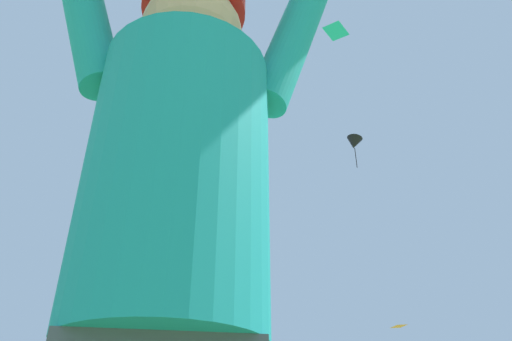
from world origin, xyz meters
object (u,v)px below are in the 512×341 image
object	(u,v)px
kite_flyer_person	(169,272)
distant_kite_yellow_high_right	(161,238)
distant_kite_orange_far_center	(399,326)
distant_kite_green_mid_right	(136,304)
distant_kite_black_high_left	(354,143)
distant_kite_teal_low_right	(336,30)

from	to	relation	value
kite_flyer_person	distant_kite_yellow_high_right	bearing A→B (deg)	105.27
distant_kite_orange_far_center	distant_kite_green_mid_right	distance (m)	15.01
distant_kite_yellow_high_right	distant_kite_black_high_left	xyz separation A→B (m)	(9.66, 3.96, 7.36)
distant_kite_black_high_left	distant_kite_green_mid_right	xyz separation A→B (m)	(-10.03, -5.16, -10.61)
distant_kite_teal_low_right	distant_kite_yellow_high_right	bearing A→B (deg)	149.42
distant_kite_orange_far_center	distant_kite_black_high_left	distance (m)	10.37
distant_kite_orange_far_center	kite_flyer_person	bearing A→B (deg)	-103.21
kite_flyer_person	distant_kite_orange_far_center	world-z (taller)	distant_kite_orange_far_center
kite_flyer_person	distant_kite_black_high_left	bearing A→B (deg)	79.06
distant_kite_teal_low_right	distant_kite_orange_far_center	xyz separation A→B (m)	(3.58, 12.55, -9.47)
kite_flyer_person	distant_kite_black_high_left	size ratio (longest dim) A/B	0.91
kite_flyer_person	distant_kite_orange_far_center	size ratio (longest dim) A/B	2.04
distant_kite_black_high_left	kite_flyer_person	bearing A→B (deg)	-100.94
distant_kite_green_mid_right	kite_flyer_person	bearing A→B (deg)	-72.64
distant_kite_teal_low_right	distant_kite_green_mid_right	world-z (taller)	distant_kite_teal_low_right
distant_kite_yellow_high_right	distant_kite_black_high_left	bearing A→B (deg)	22.28
kite_flyer_person	distant_kite_green_mid_right	distance (m)	19.40
distant_kite_teal_low_right	distant_kite_green_mid_right	distance (m)	13.96
distant_kite_teal_low_right	distant_kite_black_high_left	xyz separation A→B (m)	(1.71, 8.65, -0.04)
distant_kite_yellow_high_right	distant_kite_teal_low_right	bearing A→B (deg)	-30.58
distant_kite_black_high_left	distant_kite_orange_far_center	bearing A→B (deg)	64.43
kite_flyer_person	distant_kite_green_mid_right	world-z (taller)	distant_kite_green_mid_right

